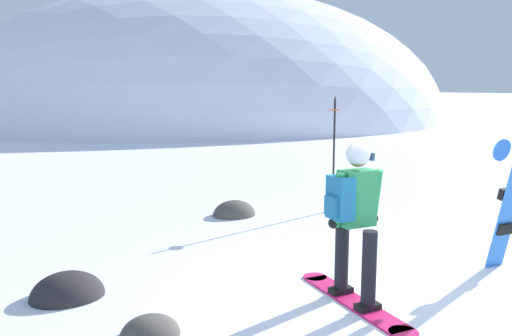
{
  "coord_description": "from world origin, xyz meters",
  "views": [
    {
      "loc": [
        -3.64,
        -4.01,
        2.26
      ],
      "look_at": [
        -0.19,
        3.26,
        1.0
      ],
      "focal_mm": 36.55,
      "sensor_mm": 36.0,
      "label": 1
    }
  ],
  "objects_px": {
    "piste_marker_near": "(334,146)",
    "rock_dark": "(234,215)",
    "rock_mid": "(150,336)",
    "spare_snowboard": "(507,205)",
    "snowboarder_main": "(354,219)",
    "rock_small": "(68,297)"
  },
  "relations": [
    {
      "from": "piste_marker_near",
      "to": "rock_dark",
      "type": "bearing_deg",
      "value": 166.27
    },
    {
      "from": "rock_dark",
      "to": "rock_mid",
      "type": "xyz_separation_m",
      "value": [
        -2.47,
        -3.83,
        0.0
      ]
    },
    {
      "from": "spare_snowboard",
      "to": "rock_mid",
      "type": "relative_size",
      "value": 2.91
    },
    {
      "from": "snowboarder_main",
      "to": "spare_snowboard",
      "type": "bearing_deg",
      "value": 1.09
    },
    {
      "from": "rock_dark",
      "to": "rock_small",
      "type": "relative_size",
      "value": 0.98
    },
    {
      "from": "snowboarder_main",
      "to": "rock_small",
      "type": "height_order",
      "value": "snowboarder_main"
    },
    {
      "from": "rock_mid",
      "to": "snowboarder_main",
      "type": "bearing_deg",
      "value": -5.11
    },
    {
      "from": "spare_snowboard",
      "to": "piste_marker_near",
      "type": "distance_m",
      "value": 3.56
    },
    {
      "from": "spare_snowboard",
      "to": "rock_small",
      "type": "xyz_separation_m",
      "value": [
        -5.01,
        1.42,
        -0.83
      ]
    },
    {
      "from": "spare_snowboard",
      "to": "rock_mid",
      "type": "xyz_separation_m",
      "value": [
        -4.42,
        0.14,
        -0.83
      ]
    },
    {
      "from": "rock_mid",
      "to": "rock_small",
      "type": "height_order",
      "value": "rock_small"
    },
    {
      "from": "spare_snowboard",
      "to": "rock_dark",
      "type": "height_order",
      "value": "spare_snowboard"
    },
    {
      "from": "rock_mid",
      "to": "rock_small",
      "type": "distance_m",
      "value": 1.4
    },
    {
      "from": "rock_dark",
      "to": "rock_small",
      "type": "bearing_deg",
      "value": -140.1
    },
    {
      "from": "spare_snowboard",
      "to": "rock_mid",
      "type": "bearing_deg",
      "value": 178.14
    },
    {
      "from": "piste_marker_near",
      "to": "rock_mid",
      "type": "height_order",
      "value": "piste_marker_near"
    },
    {
      "from": "snowboarder_main",
      "to": "rock_dark",
      "type": "xyz_separation_m",
      "value": [
        0.37,
        4.02,
        -0.92
      ]
    },
    {
      "from": "spare_snowboard",
      "to": "rock_small",
      "type": "relative_size",
      "value": 2.06
    },
    {
      "from": "snowboarder_main",
      "to": "rock_dark",
      "type": "distance_m",
      "value": 4.14
    },
    {
      "from": "piste_marker_near",
      "to": "rock_small",
      "type": "distance_m",
      "value": 5.42
    },
    {
      "from": "rock_dark",
      "to": "rock_mid",
      "type": "height_order",
      "value": "rock_dark"
    },
    {
      "from": "spare_snowboard",
      "to": "piste_marker_near",
      "type": "bearing_deg",
      "value": 92.69
    }
  ]
}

